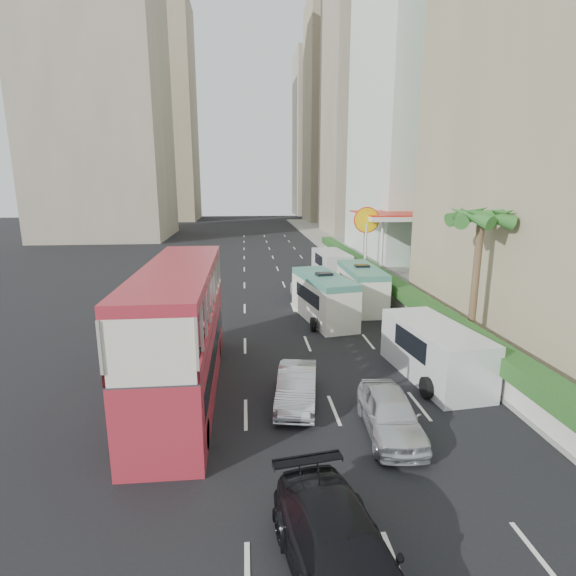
{
  "coord_description": "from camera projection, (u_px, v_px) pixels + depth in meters",
  "views": [
    {
      "loc": [
        -3.5,
        -16.64,
        8.02
      ],
      "look_at": [
        -1.5,
        4.0,
        3.2
      ],
      "focal_mm": 28.0,
      "sensor_mm": 36.0,
      "label": 1
    }
  ],
  "objects": [
    {
      "name": "panel_van_far",
      "position": [
        331.0,
        265.0,
        39.18
      ],
      "size": [
        2.66,
        5.84,
        2.28
      ],
      "primitive_type": "cube",
      "rotation": [
        0.0,
        0.0,
        0.07
      ],
      "color": "silver",
      "rests_on": "ground"
    },
    {
      "name": "tower_left_b",
      "position": [
        157.0,
        114.0,
        98.25
      ],
      "size": [
        16.0,
        16.0,
        46.0
      ],
      "primitive_type": "cube",
      "color": "tan",
      "rests_on": "ground"
    },
    {
      "name": "van_asset",
      "position": [
        306.0,
        300.0,
        31.87
      ],
      "size": [
        2.28,
        4.6,
        1.25
      ],
      "primitive_type": "imported",
      "rotation": [
        0.0,
        0.0,
        -0.05
      ],
      "color": "silver",
      "rests_on": "ground"
    },
    {
      "name": "shell_station",
      "position": [
        393.0,
        243.0,
        40.89
      ],
      "size": [
        6.5,
        8.0,
        5.5
      ],
      "primitive_type": "cube",
      "color": "silver",
      "rests_on": "ground"
    },
    {
      "name": "sidewalk",
      "position": [
        375.0,
        268.0,
        43.34
      ],
      "size": [
        6.0,
        120.0,
        0.18
      ],
      "primitive_type": "cube",
      "color": "#99968C",
      "rests_on": "ground"
    },
    {
      "name": "hedge",
      "position": [
        382.0,
        277.0,
        32.09
      ],
      "size": [
        1.1,
        44.0,
        0.7
      ],
      "primitive_type": "cube",
      "color": "#2D6626",
      "rests_on": "kerb_wall"
    },
    {
      "name": "double_decker_bus",
      "position": [
        181.0,
        331.0,
        17.14
      ],
      "size": [
        2.5,
        11.0,
        5.06
      ],
      "primitive_type": "cube",
      "color": "#AB2633",
      "rests_on": "ground"
    },
    {
      "name": "tower_mid",
      "position": [
        378.0,
        73.0,
        70.54
      ],
      "size": [
        16.0,
        16.0,
        50.0
      ],
      "primitive_type": "cube",
      "color": "tan",
      "rests_on": "ground"
    },
    {
      "name": "ground_plane",
      "position": [
        334.0,
        386.0,
        18.28
      ],
      "size": [
        200.0,
        200.0,
        0.0
      ],
      "primitive_type": "plane",
      "color": "black",
      "rests_on": "ground"
    },
    {
      "name": "tower_far_a",
      "position": [
        340.0,
        116.0,
        94.39
      ],
      "size": [
        14.0,
        14.0,
        44.0
      ],
      "primitive_type": "cube",
      "color": "tan",
      "rests_on": "ground"
    },
    {
      "name": "panel_van_near",
      "position": [
        434.0,
        351.0,
        18.89
      ],
      "size": [
        2.89,
        5.91,
        2.28
      ],
      "primitive_type": "cube",
      "rotation": [
        0.0,
        0.0,
        0.11
      ],
      "color": "silver",
      "rests_on": "ground"
    },
    {
      "name": "car_silver_lane_a",
      "position": [
        297.0,
        403.0,
        16.84
      ],
      "size": [
        2.04,
        4.2,
        1.33
      ],
      "primitive_type": "imported",
      "rotation": [
        0.0,
        0.0,
        -0.16
      ],
      "color": "silver",
      "rests_on": "ground"
    },
    {
      "name": "tower_left_a",
      "position": [
        95.0,
        53.0,
        63.46
      ],
      "size": [
        18.0,
        18.0,
        52.0
      ],
      "primitive_type": "cube",
      "color": "tan",
      "rests_on": "ground"
    },
    {
      "name": "car_silver_lane_b",
      "position": [
        389.0,
        433.0,
        14.8
      ],
      "size": [
        1.94,
        4.27,
        1.42
      ],
      "primitive_type": "imported",
      "rotation": [
        0.0,
        0.0,
        -0.06
      ],
      "color": "silver",
      "rests_on": "ground"
    },
    {
      "name": "kerb_wall",
      "position": [
        381.0,
        288.0,
        32.28
      ],
      "size": [
        0.3,
        44.0,
        1.0
      ],
      "primitive_type": "cube",
      "color": "silver",
      "rests_on": "sidewalk"
    },
    {
      "name": "minibus_far",
      "position": [
        361.0,
        287.0,
        29.68
      ],
      "size": [
        2.05,
        6.12,
        2.71
      ],
      "primitive_type": "cube",
      "rotation": [
        0.0,
        0.0,
        -0.0
      ],
      "color": "silver",
      "rests_on": "ground"
    },
    {
      "name": "minibus_near",
      "position": [
        323.0,
        298.0,
        26.86
      ],
      "size": [
        3.18,
        6.46,
        2.74
      ],
      "primitive_type": "cube",
      "rotation": [
        0.0,
        0.0,
        0.19
      ],
      "color": "silver",
      "rests_on": "ground"
    },
    {
      "name": "tower_far_b",
      "position": [
        322.0,
        136.0,
        116.17
      ],
      "size": [
        14.0,
        14.0,
        40.0
      ],
      "primitive_type": "cube",
      "color": "tan",
      "rests_on": "ground"
    },
    {
      "name": "palm_tree",
      "position": [
        475.0,
        280.0,
        22.13
      ],
      "size": [
        0.36,
        0.36,
        6.4
      ],
      "primitive_type": "cylinder",
      "color": "brown",
      "rests_on": "sidewalk"
    }
  ]
}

